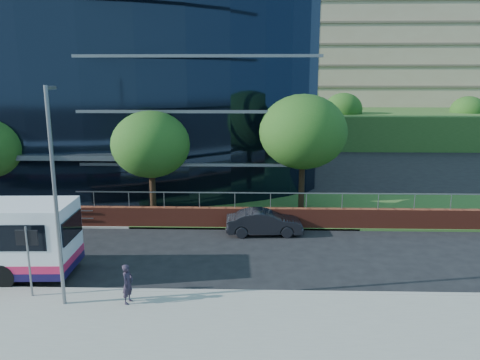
{
  "coord_description": "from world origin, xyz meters",
  "views": [
    {
      "loc": [
        13.01,
        -18.05,
        8.43
      ],
      "look_at": [
        12.27,
        8.0,
        2.65
      ],
      "focal_mm": 35.0,
      "sensor_mm": 36.0,
      "label": 1
    }
  ],
  "objects_px": {
    "street_sign": "(28,247)",
    "pedestrian": "(128,284)",
    "tree_far_d": "(303,132)",
    "tree_far_c": "(151,144)",
    "streetlight_east": "(55,192)",
    "tree_dist_f": "(468,111)",
    "parked_car": "(264,222)",
    "tree_dist_e": "(343,109)"
  },
  "relations": [
    {
      "from": "tree_far_c",
      "to": "tree_dist_e",
      "type": "bearing_deg",
      "value": 61.26
    },
    {
      "from": "tree_dist_f",
      "to": "tree_far_d",
      "type": "bearing_deg",
      "value": -126.87
    },
    {
      "from": "tree_dist_f",
      "to": "tree_far_c",
      "type": "bearing_deg",
      "value": -135.0
    },
    {
      "from": "tree_far_d",
      "to": "tree_far_c",
      "type": "bearing_deg",
      "value": -173.66
    },
    {
      "from": "streetlight_east",
      "to": "parked_car",
      "type": "xyz_separation_m",
      "value": [
        7.63,
        8.46,
        -3.76
      ]
    },
    {
      "from": "tree_far_d",
      "to": "streetlight_east",
      "type": "xyz_separation_m",
      "value": [
        -10.0,
        -12.17,
        -0.75
      ]
    },
    {
      "from": "tree_dist_e",
      "to": "pedestrian",
      "type": "distance_m",
      "value": 45.02
    },
    {
      "from": "street_sign",
      "to": "pedestrian",
      "type": "height_order",
      "value": "street_sign"
    },
    {
      "from": "street_sign",
      "to": "tree_far_c",
      "type": "distance_m",
      "value": 11.14
    },
    {
      "from": "pedestrian",
      "to": "tree_far_c",
      "type": "bearing_deg",
      "value": 20.31
    },
    {
      "from": "street_sign",
      "to": "pedestrian",
      "type": "xyz_separation_m",
      "value": [
        3.88,
        -0.48,
        -1.24
      ]
    },
    {
      "from": "pedestrian",
      "to": "tree_dist_f",
      "type": "bearing_deg",
      "value": -22.44
    },
    {
      "from": "tree_dist_e",
      "to": "tree_far_d",
      "type": "bearing_deg",
      "value": -104.93
    },
    {
      "from": "street_sign",
      "to": "pedestrian",
      "type": "bearing_deg",
      "value": -7.02
    },
    {
      "from": "parked_car",
      "to": "pedestrian",
      "type": "distance_m",
      "value": 9.87
    },
    {
      "from": "streetlight_east",
      "to": "pedestrian",
      "type": "relative_size",
      "value": 5.27
    },
    {
      "from": "parked_car",
      "to": "pedestrian",
      "type": "relative_size",
      "value": 2.72
    },
    {
      "from": "street_sign",
      "to": "parked_car",
      "type": "xyz_separation_m",
      "value": [
        9.13,
        7.88,
        -1.47
      ]
    },
    {
      "from": "tree_dist_f",
      "to": "parked_car",
      "type": "relative_size",
      "value": 1.46
    },
    {
      "from": "street_sign",
      "to": "tree_far_c",
      "type": "height_order",
      "value": "tree_far_c"
    },
    {
      "from": "tree_dist_f",
      "to": "pedestrian",
      "type": "distance_m",
      "value": 54.34
    },
    {
      "from": "tree_dist_e",
      "to": "streetlight_east",
      "type": "distance_m",
      "value": 45.85
    },
    {
      "from": "street_sign",
      "to": "tree_far_d",
      "type": "bearing_deg",
      "value": 45.22
    },
    {
      "from": "tree_dist_f",
      "to": "tree_dist_e",
      "type": "bearing_deg",
      "value": -172.87
    },
    {
      "from": "tree_dist_e",
      "to": "pedestrian",
      "type": "relative_size",
      "value": 4.29
    },
    {
      "from": "street_sign",
      "to": "tree_dist_f",
      "type": "xyz_separation_m",
      "value": [
        35.5,
        43.59,
        2.06
      ]
    },
    {
      "from": "tree_far_c",
      "to": "tree_dist_f",
      "type": "bearing_deg",
      "value": 45.0
    },
    {
      "from": "pedestrian",
      "to": "streetlight_east",
      "type": "bearing_deg",
      "value": 105.84
    },
    {
      "from": "tree_far_c",
      "to": "streetlight_east",
      "type": "height_order",
      "value": "streetlight_east"
    },
    {
      "from": "tree_dist_e",
      "to": "streetlight_east",
      "type": "xyz_separation_m",
      "value": [
        -18.0,
        -42.17,
        -0.1
      ]
    },
    {
      "from": "street_sign",
      "to": "parked_car",
      "type": "distance_m",
      "value": 12.15
    },
    {
      "from": "streetlight_east",
      "to": "parked_car",
      "type": "relative_size",
      "value": 1.94
    },
    {
      "from": "street_sign",
      "to": "tree_far_c",
      "type": "bearing_deg",
      "value": 76.71
    },
    {
      "from": "tree_far_d",
      "to": "pedestrian",
      "type": "relative_size",
      "value": 4.91
    },
    {
      "from": "tree_dist_f",
      "to": "street_sign",
      "type": "bearing_deg",
      "value": -129.16
    },
    {
      "from": "pedestrian",
      "to": "parked_car",
      "type": "bearing_deg",
      "value": -18.95
    },
    {
      "from": "tree_far_c",
      "to": "parked_car",
      "type": "relative_size",
      "value": 1.58
    },
    {
      "from": "parked_car",
      "to": "tree_far_d",
      "type": "bearing_deg",
      "value": -35.64
    },
    {
      "from": "tree_far_d",
      "to": "parked_car",
      "type": "bearing_deg",
      "value": -122.54
    },
    {
      "from": "tree_far_d",
      "to": "pedestrian",
      "type": "height_order",
      "value": "tree_far_d"
    },
    {
      "from": "tree_dist_f",
      "to": "pedestrian",
      "type": "xyz_separation_m",
      "value": [
        -31.62,
        -44.07,
        -3.3
      ]
    },
    {
      "from": "street_sign",
      "to": "streetlight_east",
      "type": "relative_size",
      "value": 0.35
    }
  ]
}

